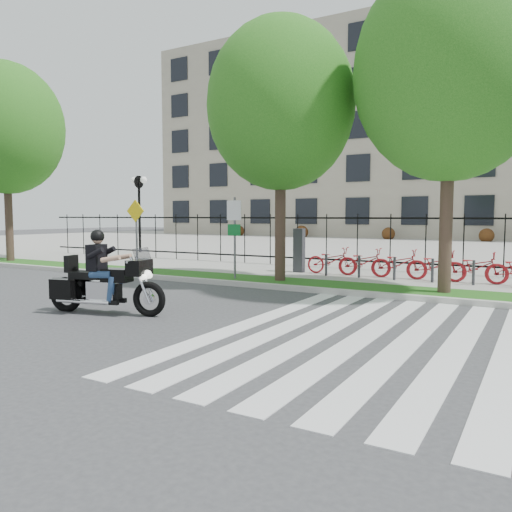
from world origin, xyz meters
The scene contains 16 objects.
ground centered at (0.00, 0.00, 0.00)m, with size 120.00×120.00×0.00m, color #373739.
curb centered at (0.00, 4.10, 0.07)m, with size 60.00×0.20×0.15m, color #AEADA4.
grass_verge centered at (0.00, 4.95, 0.07)m, with size 60.00×1.50×0.15m, color #1E5816.
sidewalk centered at (0.00, 7.45, 0.07)m, with size 60.00×3.50×0.15m, color gray.
plaza centered at (0.00, 25.00, 0.05)m, with size 80.00×34.00×0.10m, color gray.
crosswalk_stripes centered at (4.83, 0.00, 0.01)m, with size 5.70×8.00×0.01m, color silver, non-canonical shape.
iron_fence centered at (0.00, 9.20, 1.15)m, with size 30.00×0.06×2.00m, color black, non-canonical shape.
office_building centered at (0.00, 44.92, 9.97)m, with size 60.00×21.90×20.15m.
lamp_post_left centered at (-12.00, 12.00, 3.21)m, with size 1.06×0.70×4.25m.
street_tree_0 centered at (-12.88, 4.95, 5.77)m, with size 4.83×4.83×8.42m.
street_tree_1 centered at (0.24, 4.95, 5.32)m, with size 4.35×4.35×7.68m.
street_tree_2 centered at (4.92, 4.95, 5.64)m, with size 4.74×4.74×8.23m.
bike_share_station centered at (4.78, 7.20, 0.61)m, with size 9.94×0.84×1.50m.
sign_pole_regulatory centered at (-1.15, 4.58, 1.74)m, with size 0.50×0.09×2.50m.
sign_pole_warning centered at (-5.19, 4.58, 1.74)m, with size 0.78×0.09×2.49m.
motorcycle_rider centered at (-0.97, -0.82, 0.72)m, with size 2.76×1.16×2.16m.
Camera 1 is at (7.08, -8.31, 2.09)m, focal length 35.00 mm.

